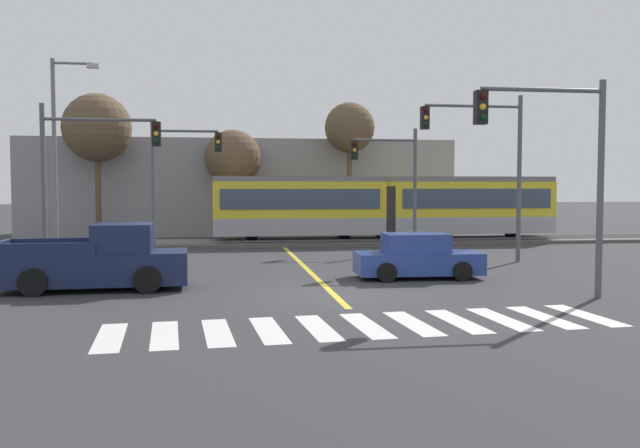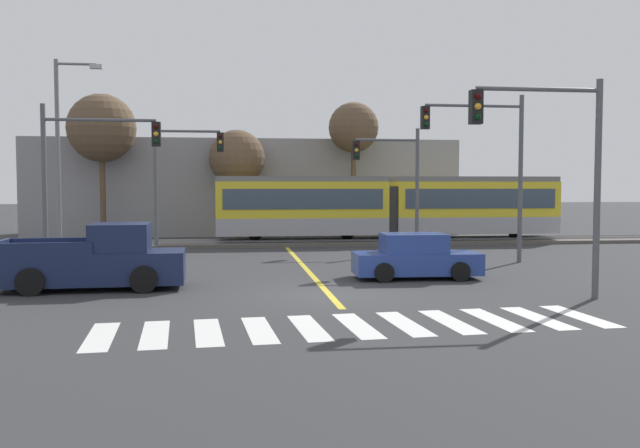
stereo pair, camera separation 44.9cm
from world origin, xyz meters
name	(u,v)px [view 2 (the right image)]	position (x,y,z in m)	size (l,w,h in m)	color
ground_plane	(330,295)	(0.00, 0.00, 0.00)	(200.00, 200.00, 0.00)	#333335
track_bed	(284,242)	(0.00, 16.91, 0.09)	(120.00, 4.00, 0.18)	#56514C
rail_near	(285,241)	(0.00, 16.19, 0.23)	(120.00, 0.08, 0.10)	#939399
rail_far	(283,239)	(0.00, 17.63, 0.23)	(120.00, 0.08, 0.10)	#939399
light_rail_tram	(388,205)	(5.69, 16.91, 2.05)	(18.50, 2.64, 3.43)	#9E9EA3
crosswalk_stripe_0	(101,336)	(-5.49, -4.62, 0.00)	(0.56, 2.80, 0.01)	silver
crosswalk_stripe_1	(155,334)	(-4.39, -4.54, 0.00)	(0.56, 2.80, 0.01)	silver
crosswalk_stripe_2	(208,332)	(-3.29, -4.47, 0.00)	(0.56, 2.80, 0.01)	silver
crosswalk_stripe_3	(259,330)	(-2.19, -4.39, 0.00)	(0.56, 2.80, 0.01)	silver
crosswalk_stripe_4	(309,328)	(-1.10, -4.31, 0.00)	(0.56, 2.80, 0.01)	silver
crosswalk_stripe_5	(357,325)	(0.00, -4.24, 0.00)	(0.56, 2.80, 0.01)	silver
crosswalk_stripe_6	(404,323)	(1.10, -4.16, 0.00)	(0.56, 2.80, 0.01)	silver
crosswalk_stripe_7	(450,322)	(2.19, -4.08, 0.00)	(0.56, 2.80, 0.01)	silver
crosswalk_stripe_8	(494,320)	(3.29, -4.01, 0.00)	(0.56, 2.80, 0.01)	silver
crosswalk_stripe_9	(537,318)	(4.39, -3.93, 0.00)	(0.56, 2.80, 0.01)	silver
crosswalk_stripe_10	(579,316)	(5.49, -3.85, 0.00)	(0.56, 2.80, 0.01)	silver
lane_centre_line	(306,268)	(0.00, 6.34, 0.00)	(0.20, 17.15, 0.01)	gold
sedan_crossing	(416,258)	(3.38, 3.09, 0.70)	(4.26, 2.03, 1.52)	#284293
pickup_truck	(98,261)	(-6.78, 2.04, 0.84)	(5.46, 2.37, 1.98)	#192347
traffic_light_far_left	(178,167)	(-5.20, 13.24, 4.00)	(3.25, 0.38, 6.14)	#515459
traffic_light_near_right	(555,152)	(5.94, -1.55, 4.03)	(3.75, 0.38, 6.02)	#515459
traffic_light_mid_left	(85,162)	(-8.06, 6.71, 3.99)	(4.25, 0.38, 6.08)	#515459
traffic_light_far_right	(395,172)	(5.03, 12.72, 3.79)	(3.25, 0.38, 5.86)	#515459
traffic_light_mid_right	(489,152)	(7.50, 7.17, 4.46)	(4.25, 0.38, 6.76)	#515459
street_lamp_west	(62,144)	(-10.54, 13.91, 5.05)	(2.17, 0.28, 8.94)	slate
bare_tree_far_west	(102,129)	(-10.04, 21.02, 6.35)	(3.88, 3.88, 8.33)	brown
bare_tree_west	(237,158)	(-2.42, 21.31, 4.72)	(3.30, 3.30, 6.40)	brown
bare_tree_east	(353,129)	(4.52, 21.08, 6.51)	(3.00, 3.00, 8.09)	brown
building_backdrop_far	(246,187)	(-1.79, 25.38, 3.00)	(26.66, 6.00, 5.99)	gray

